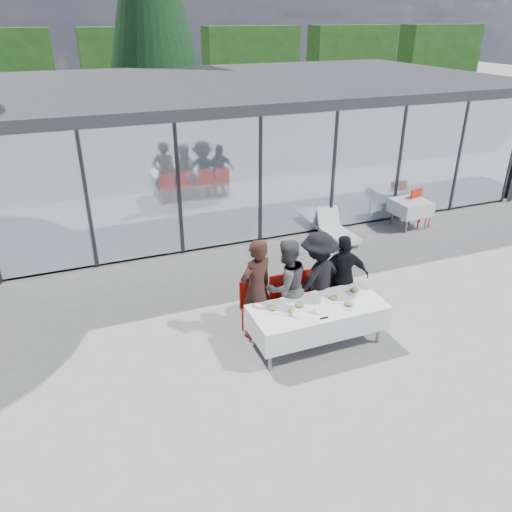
{
  "coord_description": "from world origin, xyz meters",
  "views": [
    {
      "loc": [
        -3.18,
        -6.43,
        5.08
      ],
      "look_at": [
        -0.18,
        1.2,
        1.1
      ],
      "focal_mm": 35.0,
      "sensor_mm": 36.0,
      "label": 1
    }
  ],
  "objects": [
    {
      "name": "treeline",
      "position": [
        -2.0,
        28.0,
        2.2
      ],
      "size": [
        62.5,
        2.0,
        4.4
      ],
      "color": "black",
      "rests_on": "ground"
    },
    {
      "name": "diner_b",
      "position": [
        0.05,
        0.36,
        0.86
      ],
      "size": [
        1.01,
        1.01,
        1.72
      ],
      "primitive_type": "imported",
      "rotation": [
        0.0,
        0.0,
        3.38
      ],
      "color": "#4D4D4D",
      "rests_on": "ground"
    },
    {
      "name": "lounger",
      "position": [
        2.87,
        3.56,
        0.26
      ],
      "size": [
        0.62,
        1.34,
        0.72
      ],
      "color": "white",
      "rests_on": "ground"
    },
    {
      "name": "folded_eyeglasses",
      "position": [
        0.25,
        -0.63,
        0.76
      ],
      "size": [
        0.14,
        0.03,
        0.01
      ],
      "primitive_type": "cube",
      "color": "black",
      "rests_on": "dining_table"
    },
    {
      "name": "spare_chair_b",
      "position": [
        5.03,
        4.37,
        0.54
      ],
      "size": [
        0.61,
        0.61,
        0.97
      ],
      "color": "red",
      "rests_on": "ground"
    },
    {
      "name": "spare_table_right",
      "position": [
        5.04,
        3.47,
        0.55
      ],
      "size": [
        0.86,
        0.86,
        0.74
      ],
      "color": "silver",
      "rests_on": "ground"
    },
    {
      "name": "juice_bottle",
      "position": [
        -0.21,
        -0.37,
        0.83
      ],
      "size": [
        0.06,
        0.06,
        0.16
      ],
      "primitive_type": "cylinder",
      "color": "#82AF49",
      "rests_on": "dining_table"
    },
    {
      "name": "diner_c",
      "position": [
        0.66,
        0.36,
        0.88
      ],
      "size": [
        1.45,
        1.45,
        1.76
      ],
      "primitive_type": "imported",
      "rotation": [
        0.0,
        0.0,
        3.48
      ],
      "color": "black",
      "rests_on": "ground"
    },
    {
      "name": "plate_d",
      "position": [
        1.15,
        -0.08,
        0.77
      ],
      "size": [
        0.29,
        0.29,
        0.07
      ],
      "color": "silver",
      "rests_on": "dining_table"
    },
    {
      "name": "drinking_glasses",
      "position": [
        0.18,
        -0.44,
        0.8
      ],
      "size": [
        0.07,
        0.07,
        0.1
      ],
      "color": "silver",
      "rests_on": "dining_table"
    },
    {
      "name": "diner_chair_a",
      "position": [
        -0.51,
        0.48,
        0.54
      ],
      "size": [
        0.44,
        0.44,
        0.97
      ],
      "color": "red",
      "rests_on": "ground"
    },
    {
      "name": "diner_chair_c",
      "position": [
        0.66,
        0.48,
        0.54
      ],
      "size": [
        0.44,
        0.44,
        0.97
      ],
      "color": "red",
      "rests_on": "ground"
    },
    {
      "name": "plate_a",
      "position": [
        -0.41,
        -0.1,
        0.77
      ],
      "size": [
        0.29,
        0.29,
        0.07
      ],
      "color": "silver",
      "rests_on": "dining_table"
    },
    {
      "name": "plate_b",
      "position": [
        0.03,
        -0.18,
        0.77
      ],
      "size": [
        0.29,
        0.29,
        0.07
      ],
      "color": "silver",
      "rests_on": "dining_table"
    },
    {
      "name": "dining_table",
      "position": [
        0.34,
        -0.27,
        0.54
      ],
      "size": [
        2.26,
        0.96,
        0.75
      ],
      "color": "silver",
      "rests_on": "ground"
    },
    {
      "name": "pavilion",
      "position": [
        2.0,
        8.16,
        2.15
      ],
      "size": [
        14.8,
        8.8,
        3.44
      ],
      "color": "gray",
      "rests_on": "ground"
    },
    {
      "name": "plate_extra",
      "position": [
        0.8,
        -0.45,
        0.77
      ],
      "size": [
        0.29,
        0.29,
        0.07
      ],
      "color": "silver",
      "rests_on": "dining_table"
    },
    {
      "name": "spare_chair_a",
      "position": [
        5.31,
        3.51,
        0.54
      ],
      "size": [
        0.55,
        0.55,
        0.97
      ],
      "color": "red",
      "rests_on": "ground"
    },
    {
      "name": "diner_chair_b",
      "position": [
        0.05,
        0.48,
        0.54
      ],
      "size": [
        0.44,
        0.44,
        0.97
      ],
      "color": "red",
      "rests_on": "ground"
    },
    {
      "name": "ground",
      "position": [
        0.0,
        0.0,
        0.0
      ],
      "size": [
        90.0,
        90.0,
        0.0
      ],
      "primitive_type": "plane",
      "color": "gray",
      "rests_on": "ground"
    },
    {
      "name": "plate_c",
      "position": [
        0.69,
        -0.18,
        0.77
      ],
      "size": [
        0.29,
        0.29,
        0.07
      ],
      "color": "silver",
      "rests_on": "dining_table"
    },
    {
      "name": "diner_d",
      "position": [
        1.18,
        0.36,
        0.81
      ],
      "size": [
        1.15,
        1.15,
        1.62
      ],
      "primitive_type": "imported",
      "rotation": [
        0.0,
        0.0,
        2.89
      ],
      "color": "black",
      "rests_on": "ground"
    },
    {
      "name": "diner_chair_d",
      "position": [
        1.18,
        0.48,
        0.54
      ],
      "size": [
        0.44,
        0.44,
        0.97
      ],
      "color": "red",
      "rests_on": "ground"
    },
    {
      "name": "diner_a",
      "position": [
        -0.51,
        0.36,
        0.91
      ],
      "size": [
        0.85,
        0.85,
        1.82
      ],
      "primitive_type": "imported",
      "rotation": [
        0.0,
        0.0,
        3.49
      ],
      "color": "#321C16",
      "rests_on": "ground"
    }
  ]
}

